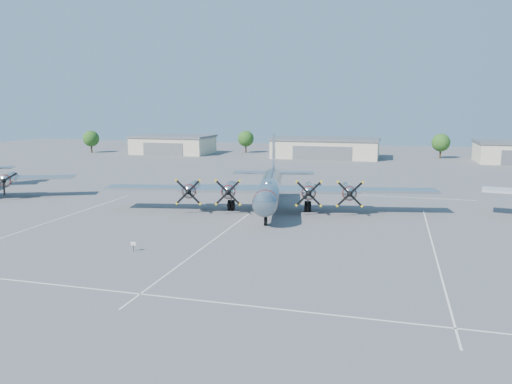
% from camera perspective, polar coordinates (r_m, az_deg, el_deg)
% --- Properties ---
extents(ground, '(260.00, 260.00, 0.00)m').
position_cam_1_polar(ground, '(58.25, -2.77, -3.95)').
color(ground, '#515153').
rests_on(ground, ground).
extents(parking_lines, '(60.00, 50.08, 0.01)m').
position_cam_1_polar(parking_lines, '(56.64, -3.32, -4.35)').
color(parking_lines, silver).
rests_on(parking_lines, ground).
extents(hangar_west, '(22.60, 14.60, 5.40)m').
position_cam_1_polar(hangar_west, '(149.91, -9.44, 5.40)').
color(hangar_west, beige).
rests_on(hangar_west, ground).
extents(hangar_center, '(28.60, 14.60, 5.40)m').
position_cam_1_polar(hangar_center, '(137.32, 7.95, 5.05)').
color(hangar_center, beige).
rests_on(hangar_center, ground).
extents(tree_far_west, '(4.80, 4.80, 6.64)m').
position_cam_1_polar(tree_far_west, '(158.56, -18.34, 5.82)').
color(tree_far_west, '#382619').
rests_on(tree_far_west, ground).
extents(tree_west, '(4.80, 4.80, 6.64)m').
position_cam_1_polar(tree_west, '(150.27, -1.17, 6.12)').
color(tree_west, '#382619').
rests_on(tree_west, ground).
extents(tree_east, '(4.80, 4.80, 6.64)m').
position_cam_1_polar(tree_east, '(142.61, 20.38, 5.31)').
color(tree_east, '#382619').
rests_on(tree_east, ground).
extents(main_bomber_b29, '(48.45, 37.55, 9.64)m').
position_cam_1_polar(main_bomber_b29, '(68.67, 1.60, -1.83)').
color(main_bomber_b29, silver).
rests_on(main_bomber_b29, ground).
extents(info_placard, '(0.49, 0.11, 0.94)m').
position_cam_1_polar(info_placard, '(49.67, -13.85, -5.87)').
color(info_placard, black).
rests_on(info_placard, ground).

